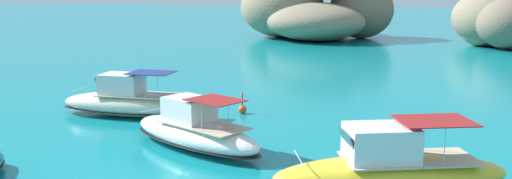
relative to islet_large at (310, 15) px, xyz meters
name	(u,v)px	position (x,y,z in m)	size (l,w,h in m)	color
islet_large	(310,15)	(0.00, 0.00, 0.00)	(29.49, 27.73, 9.74)	#84755B
islet_small	(497,21)	(27.21, -7.20, -0.10)	(15.38, 16.95, 7.82)	#9E8966
motorboat_yellow	(390,172)	(15.16, -67.42, -2.71)	(10.48, 6.49, 3.15)	yellow
motorboat_cream	(129,102)	(-1.98, -57.65, -2.76)	(9.62, 3.15, 2.99)	beige
motorboat_white	(195,132)	(4.94, -63.31, -2.80)	(9.39, 6.57, 2.86)	white
channel_buoy	(242,109)	(5.05, -54.97, -3.37)	(0.56, 0.56, 1.48)	#E54C19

